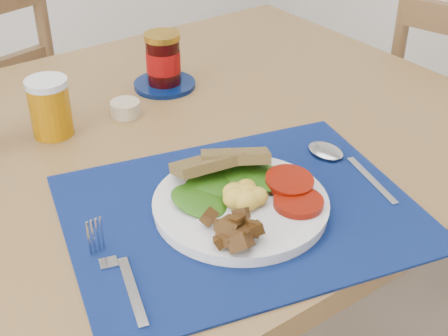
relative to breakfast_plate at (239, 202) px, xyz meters
The scene contains 8 objects.
table 0.29m from the breakfast_plate, 104.99° to the left, with size 1.40×0.90×0.75m.
placemat 0.02m from the breakfast_plate, 35.68° to the left, with size 0.49×0.38×0.00m, color black.
breakfast_plate is the anchor object (origin of this frame).
fork 0.20m from the breakfast_plate, behind, with size 0.05×0.18×0.00m.
spoon 0.21m from the breakfast_plate, ahead, with size 0.05×0.20×0.01m.
juice_glass 0.39m from the breakfast_plate, 107.54° to the left, with size 0.07×0.07×0.10m, color #AD6904.
ramekin 0.36m from the breakfast_plate, 87.54° to the left, with size 0.05×0.05×0.03m, color tan.
jam_on_saucer 0.45m from the breakfast_plate, 72.23° to the left, with size 0.12×0.12×0.11m.
Camera 1 is at (-0.36, -0.62, 1.28)m, focal length 50.00 mm.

